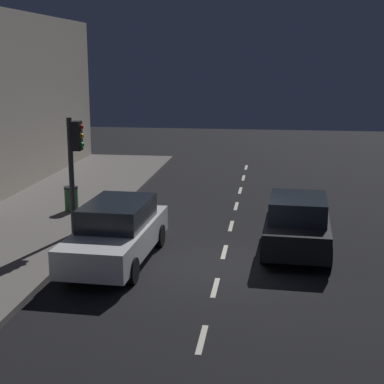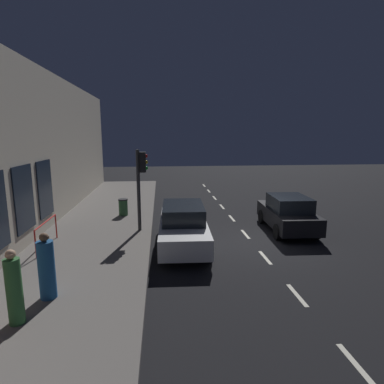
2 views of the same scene
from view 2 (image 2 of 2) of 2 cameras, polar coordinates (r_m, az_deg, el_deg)
ground_plane at (r=12.88m, az=10.81°, el=-8.90°), size 60.00×60.00×0.00m
sidewalk at (r=12.64m, az=-17.89°, el=-9.24°), size 4.50×32.00×0.15m
building_facade at (r=12.78m, az=-30.07°, el=5.85°), size 0.65×32.00×7.03m
lane_centre_line at (r=13.79m, az=9.63°, el=-7.53°), size 0.12×27.20×0.01m
traffic_light at (r=13.36m, az=-9.24°, el=2.85°), size 0.49×0.32×3.45m
parked_car_0 at (r=14.49m, az=16.95°, el=-3.74°), size 1.95×3.92×1.58m
parked_car_1 at (r=12.06m, az=-1.60°, el=-6.09°), size 1.98×4.66×1.58m
pedestrian_0 at (r=8.05m, az=-29.51°, el=-15.13°), size 0.46×0.46×1.69m
pedestrian_1 at (r=8.84m, az=-24.83°, el=-12.48°), size 0.48×0.48×1.70m
trash_bin at (r=16.38m, az=-12.35°, el=-2.68°), size 0.47×0.47×0.84m
red_railing at (r=12.64m, az=-24.90°, el=-5.93°), size 0.05×2.15×0.97m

